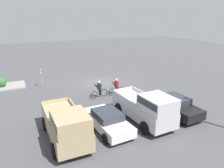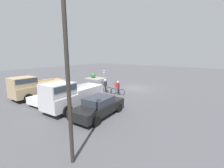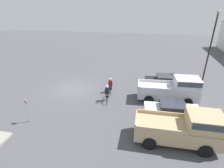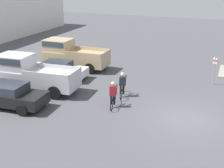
{
  "view_description": "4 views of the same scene",
  "coord_description": "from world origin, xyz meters",
  "px_view_note": "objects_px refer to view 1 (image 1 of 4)",
  "views": [
    {
      "loc": [
        8.51,
        21.91,
        7.41
      ],
      "look_at": [
        0.61,
        4.49,
        1.2
      ],
      "focal_mm": 35.0,
      "sensor_mm": 36.0,
      "label": 1
    },
    {
      "loc": [
        -9.15,
        17.73,
        4.49
      ],
      "look_at": [
        0.61,
        4.49,
        1.2
      ],
      "focal_mm": 24.0,
      "sensor_mm": 36.0,
      "label": 2
    },
    {
      "loc": [
        15.92,
        7.61,
        8.42
      ],
      "look_at": [
        0.61,
        4.49,
        1.2
      ],
      "focal_mm": 28.0,
      "sensor_mm": 36.0,
      "label": 3
    },
    {
      "loc": [
        -15.67,
        -1.97,
        7.49
      ],
      "look_at": [
        0.61,
        4.49,
        1.2
      ],
      "focal_mm": 50.0,
      "sensor_mm": 36.0,
      "label": 4
    }
  ],
  "objects_px": {
    "sedan_1": "(107,120)",
    "pickup_truck_1": "(66,124)",
    "shrub": "(1,82)",
    "pickup_truck_0": "(147,107)",
    "cyclist_0": "(99,89)",
    "sedan_0": "(174,105)",
    "cyclist_1": "(116,87)",
    "fire_lane_sign": "(41,76)"
  },
  "relations": [
    {
      "from": "sedan_1",
      "to": "fire_lane_sign",
      "type": "relative_size",
      "value": 2.17
    },
    {
      "from": "sedan_1",
      "to": "fire_lane_sign",
      "type": "bearing_deg",
      "value": -75.57
    },
    {
      "from": "sedan_0",
      "to": "pickup_truck_1",
      "type": "height_order",
      "value": "pickup_truck_1"
    },
    {
      "from": "pickup_truck_1",
      "to": "cyclist_0",
      "type": "distance_m",
      "value": 7.55
    },
    {
      "from": "fire_lane_sign",
      "to": "pickup_truck_0",
      "type": "bearing_deg",
      "value": 116.71
    },
    {
      "from": "sedan_0",
      "to": "pickup_truck_0",
      "type": "height_order",
      "value": "pickup_truck_0"
    },
    {
      "from": "pickup_truck_1",
      "to": "fire_lane_sign",
      "type": "distance_m",
      "value": 11.29
    },
    {
      "from": "sedan_1",
      "to": "pickup_truck_1",
      "type": "bearing_deg",
      "value": 7.99
    },
    {
      "from": "pickup_truck_1",
      "to": "cyclist_1",
      "type": "xyz_separation_m",
      "value": [
        -6.19,
        -6.16,
        -0.41
      ]
    },
    {
      "from": "sedan_1",
      "to": "cyclist_1",
      "type": "relative_size",
      "value": 2.65
    },
    {
      "from": "fire_lane_sign",
      "to": "shrub",
      "type": "height_order",
      "value": "fire_lane_sign"
    },
    {
      "from": "shrub",
      "to": "sedan_1",
      "type": "bearing_deg",
      "value": 118.17
    },
    {
      "from": "pickup_truck_1",
      "to": "fire_lane_sign",
      "type": "height_order",
      "value": "pickup_truck_1"
    },
    {
      "from": "sedan_1",
      "to": "pickup_truck_1",
      "type": "xyz_separation_m",
      "value": [
        2.79,
        0.39,
        0.52
      ]
    },
    {
      "from": "fire_lane_sign",
      "to": "sedan_1",
      "type": "bearing_deg",
      "value": 104.43
    },
    {
      "from": "pickup_truck_0",
      "to": "pickup_truck_1",
      "type": "relative_size",
      "value": 1.04
    },
    {
      "from": "pickup_truck_0",
      "to": "fire_lane_sign",
      "type": "relative_size",
      "value": 2.69
    },
    {
      "from": "sedan_0",
      "to": "pickup_truck_1",
      "type": "bearing_deg",
      "value": 3.17
    },
    {
      "from": "pickup_truck_0",
      "to": "cyclist_0",
      "type": "xyz_separation_m",
      "value": [
        1.2,
        -6.01,
        -0.41
      ]
    },
    {
      "from": "pickup_truck_1",
      "to": "cyclist_0",
      "type": "bearing_deg",
      "value": -125.98
    },
    {
      "from": "cyclist_1",
      "to": "shrub",
      "type": "height_order",
      "value": "cyclist_1"
    },
    {
      "from": "pickup_truck_1",
      "to": "cyclist_0",
      "type": "height_order",
      "value": "pickup_truck_1"
    },
    {
      "from": "sedan_1",
      "to": "sedan_0",
      "type": "bearing_deg",
      "value": -179.25
    },
    {
      "from": "pickup_truck_1",
      "to": "fire_lane_sign",
      "type": "bearing_deg",
      "value": -89.95
    },
    {
      "from": "pickup_truck_1",
      "to": "shrub",
      "type": "xyz_separation_m",
      "value": [
        3.83,
        -12.77,
        -0.57
      ]
    },
    {
      "from": "shrub",
      "to": "pickup_truck_1",
      "type": "bearing_deg",
      "value": 106.71
    },
    {
      "from": "sedan_0",
      "to": "sedan_1",
      "type": "xyz_separation_m",
      "value": [
        5.6,
        0.07,
        -0.06
      ]
    },
    {
      "from": "sedan_0",
      "to": "pickup_truck_1",
      "type": "distance_m",
      "value": 8.42
    },
    {
      "from": "sedan_1",
      "to": "cyclist_1",
      "type": "xyz_separation_m",
      "value": [
        -3.4,
        -5.76,
        0.11
      ]
    },
    {
      "from": "pickup_truck_1",
      "to": "sedan_1",
      "type": "bearing_deg",
      "value": -172.01
    },
    {
      "from": "pickup_truck_0",
      "to": "sedan_1",
      "type": "relative_size",
      "value": 1.24
    },
    {
      "from": "pickup_truck_1",
      "to": "cyclist_1",
      "type": "height_order",
      "value": "pickup_truck_1"
    },
    {
      "from": "sedan_0",
      "to": "pickup_truck_0",
      "type": "xyz_separation_m",
      "value": [
        2.77,
        0.38,
        0.49
      ]
    },
    {
      "from": "sedan_1",
      "to": "pickup_truck_1",
      "type": "height_order",
      "value": "pickup_truck_1"
    },
    {
      "from": "cyclist_1",
      "to": "cyclist_0",
      "type": "bearing_deg",
      "value": 1.89
    },
    {
      "from": "sedan_1",
      "to": "pickup_truck_0",
      "type": "bearing_deg",
      "value": 173.87
    },
    {
      "from": "cyclist_1",
      "to": "sedan_1",
      "type": "bearing_deg",
      "value": 59.48
    },
    {
      "from": "sedan_1",
      "to": "shrub",
      "type": "xyz_separation_m",
      "value": [
        6.63,
        -12.38,
        -0.05
      ]
    },
    {
      "from": "pickup_truck_0",
      "to": "sedan_1",
      "type": "height_order",
      "value": "pickup_truck_0"
    },
    {
      "from": "shrub",
      "to": "fire_lane_sign",
      "type": "bearing_deg",
      "value": 158.82
    },
    {
      "from": "cyclist_1",
      "to": "shrub",
      "type": "distance_m",
      "value": 12.01
    },
    {
      "from": "sedan_0",
      "to": "fire_lane_sign",
      "type": "xyz_separation_m",
      "value": [
        8.4,
        -10.82,
        0.53
      ]
    }
  ]
}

